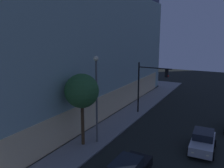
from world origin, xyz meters
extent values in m
cube|color=#4C4C51|center=(16.45, 21.60, 0.07)|extent=(37.41, 25.27, 0.15)
cube|color=#FCDC9F|center=(16.45, 9.36, 1.59)|extent=(33.31, 0.60, 2.88)
cube|color=#92B1AA|center=(16.45, 21.60, 7.55)|extent=(37.01, 24.87, 14.81)
cylinder|color=black|center=(19.09, 6.73, 3.27)|extent=(0.18, 0.18, 6.23)
cylinder|color=black|center=(19.01, 4.70, 5.82)|extent=(0.28, 4.06, 0.12)
cube|color=black|center=(18.96, 3.28, 5.32)|extent=(0.33, 0.33, 0.90)
sphere|color=red|center=(18.95, 3.10, 5.04)|extent=(0.18, 0.18, 0.18)
cylinder|color=#595959|center=(9.54, 6.79, 3.83)|extent=(0.16, 0.16, 7.36)
sphere|color=#F9EFC6|center=(9.54, 6.79, 7.66)|extent=(0.44, 0.44, 0.44)
cylinder|color=#4B351E|center=(8.54, 7.61, 1.98)|extent=(0.29, 0.29, 3.67)
sphere|color=#2E632F|center=(8.54, 7.61, 4.99)|extent=(2.92, 2.92, 2.92)
cube|color=black|center=(5.27, 1.93, 1.38)|extent=(2.29, 1.61, 0.69)
cube|color=#F9F4CC|center=(7.87, 2.41, 0.69)|extent=(0.12, 0.20, 0.12)
cube|color=#F9F4CC|center=(7.86, 1.36, 0.69)|extent=(0.12, 0.20, 0.12)
cylinder|color=black|center=(7.06, 2.77, 0.34)|extent=(0.69, 0.25, 0.69)
cube|color=#B7BABF|center=(12.54, -1.77, 0.69)|extent=(4.14, 1.94, 0.73)
cube|color=black|center=(12.84, -1.75, 1.35)|extent=(2.05, 1.68, 0.60)
cube|color=#F9F4CC|center=(10.58, -2.38, 0.69)|extent=(0.13, 0.20, 0.12)
cube|color=#F9F4CC|center=(10.53, -1.31, 0.69)|extent=(0.13, 0.20, 0.12)
cylinder|color=black|center=(11.31, -2.71, 0.33)|extent=(0.66, 0.27, 0.65)
cylinder|color=black|center=(11.24, -0.92, 0.33)|extent=(0.66, 0.27, 0.65)
cylinder|color=black|center=(13.84, -2.61, 0.33)|extent=(0.66, 0.27, 0.65)
cylinder|color=black|center=(13.77, -0.82, 0.33)|extent=(0.66, 0.27, 0.65)
camera|label=1|loc=(-6.97, -3.69, 9.57)|focal=37.31mm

